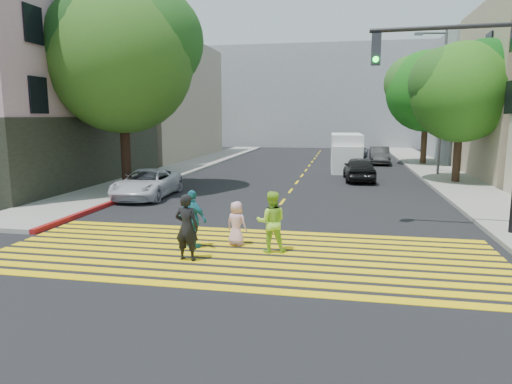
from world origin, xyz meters
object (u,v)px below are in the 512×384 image
(white_sedan, at_px, (147,183))
(pedestrian_man, at_px, (187,227))
(traffic_signal, at_px, (479,93))
(white_van, at_px, (346,153))
(dark_car_near, at_px, (359,169))
(dark_car_parked, at_px, (379,155))
(silver_car, at_px, (356,151))
(tree_left, at_px, (123,53))
(pedestrian_extra, at_px, (193,219))
(tree_right_far, at_px, (429,87))
(pedestrian_child, at_px, (236,223))
(pedestrian_woman, at_px, (271,222))
(tree_right_near, at_px, (463,87))

(white_sedan, bearing_deg, pedestrian_man, -62.23)
(pedestrian_man, xyz_separation_m, traffic_signal, (7.69, 4.12, 3.45))
(white_van, bearing_deg, pedestrian_man, -102.97)
(dark_car_near, xyz_separation_m, traffic_signal, (2.98, -11.69, 3.61))
(dark_car_parked, height_order, white_van, white_van)
(pedestrian_man, bearing_deg, traffic_signal, -145.07)
(silver_car, bearing_deg, tree_left, 71.05)
(tree_left, xyz_separation_m, white_van, (10.47, 10.77, -5.38))
(pedestrian_extra, distance_m, dark_car_parked, 25.59)
(tree_right_far, distance_m, pedestrian_child, 25.86)
(pedestrian_woman, distance_m, white_sedan, 10.03)
(tree_right_far, height_order, silver_car, tree_right_far)
(dark_car_near, relative_size, traffic_signal, 0.62)
(white_sedan, distance_m, traffic_signal, 13.80)
(tree_right_far, height_order, white_sedan, tree_right_far)
(pedestrian_man, distance_m, pedestrian_woman, 2.28)
(pedestrian_child, bearing_deg, pedestrian_extra, 42.47)
(dark_car_near, relative_size, white_van, 0.77)
(dark_car_parked, xyz_separation_m, traffic_signal, (1.17, -21.66, 3.65))
(dark_car_near, distance_m, traffic_signal, 12.59)
(pedestrian_extra, height_order, dark_car_parked, pedestrian_extra)
(tree_right_near, xyz_separation_m, pedestrian_extra, (-10.12, -14.45, -4.35))
(traffic_signal, bearing_deg, tree_right_near, 82.68)
(pedestrian_extra, bearing_deg, dark_car_parked, -82.19)
(dark_car_parked, bearing_deg, dark_car_near, -99.43)
(silver_car, xyz_separation_m, dark_car_parked, (1.64, -5.28, 0.07))
(pedestrian_woman, height_order, pedestrian_extra, pedestrian_woman)
(pedestrian_extra, xyz_separation_m, white_van, (4.19, 19.60, 0.36))
(dark_car_parked, bearing_deg, pedestrian_man, -103.36)
(tree_left, distance_m, tree_right_far, 22.41)
(dark_car_parked, bearing_deg, traffic_signal, -86.08)
(tree_right_near, relative_size, pedestrian_extra, 4.68)
(tree_right_near, height_order, dark_car_near, tree_right_near)
(tree_right_far, relative_size, white_van, 1.61)
(dark_car_near, height_order, traffic_signal, traffic_signal)
(tree_right_near, xyz_separation_m, pedestrian_woman, (-7.92, -14.40, -4.33))
(white_van, bearing_deg, pedestrian_extra, -104.18)
(white_van, bearing_deg, pedestrian_woman, -97.93)
(pedestrian_woman, bearing_deg, pedestrian_man, 19.46)
(tree_right_far, distance_m, dark_car_parked, 6.08)
(pedestrian_child, bearing_deg, dark_car_near, -86.28)
(pedestrian_child, relative_size, silver_car, 0.31)
(tree_right_near, distance_m, silver_car, 16.94)
(tree_left, bearing_deg, white_van, 45.81)
(pedestrian_man, bearing_deg, dark_car_near, -99.85)
(pedestrian_child, bearing_deg, pedestrian_woman, 175.79)
(tree_left, xyz_separation_m, tree_right_near, (16.40, 5.62, -1.39))
(pedestrian_man, distance_m, white_sedan, 9.76)
(pedestrian_extra, relative_size, white_van, 0.31)
(white_van, bearing_deg, tree_right_near, -43.09)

